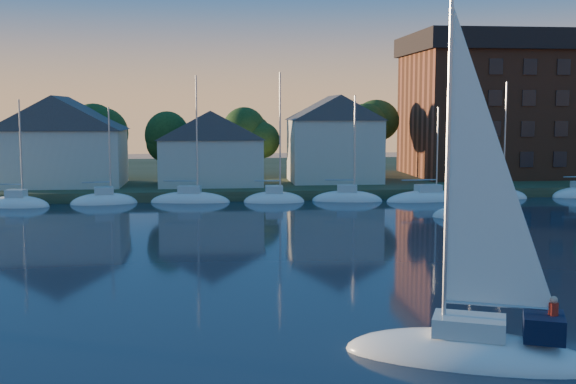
{
  "coord_description": "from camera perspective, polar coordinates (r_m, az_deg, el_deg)",
  "views": [
    {
      "loc": [
        -6.15,
        -22.06,
        9.22
      ],
      "look_at": [
        -1.35,
        22.0,
        4.13
      ],
      "focal_mm": 45.0,
      "sensor_mm": 36.0,
      "label": 1
    }
  ],
  "objects": [
    {
      "name": "moored_fleet",
      "position": [
        71.67,
        -4.45,
        -0.78
      ],
      "size": [
        79.5,
        2.4,
        12.05
      ],
      "color": "white",
      "rests_on": "ground"
    },
    {
      "name": "clubhouse_east",
      "position": [
        82.35,
        3.68,
        4.3
      ],
      "size": [
        10.5,
        8.4,
        9.8
      ],
      "color": "beige",
      "rests_on": "shoreline_land"
    },
    {
      "name": "wooden_dock",
      "position": [
        74.88,
        -1.47,
        -0.52
      ],
      "size": [
        120.0,
        3.0,
        1.0
      ],
      "primitive_type": "cube",
      "color": "brown",
      "rests_on": "ground"
    },
    {
      "name": "drifting_sailboat_right",
      "position": [
        62.82,
        13.87,
        -1.99
      ],
      "size": [
        5.9,
        4.86,
        9.63
      ],
      "rotation": [
        0.0,
        0.0,
        -0.59
      ],
      "color": "white",
      "rests_on": "ground"
    },
    {
      "name": "tree_line",
      "position": [
        85.47,
        -0.76,
        5.18
      ],
      "size": [
        93.4,
        5.4,
        8.9
      ],
      "color": "#372819",
      "rests_on": "shoreline_land"
    },
    {
      "name": "clubhouse_west",
      "position": [
        81.68,
        -17.45,
        3.95
      ],
      "size": [
        13.65,
        9.45,
        9.64
      ],
      "color": "beige",
      "rests_on": "shoreline_land"
    },
    {
      "name": "clubhouse_centre",
      "position": [
        79.16,
        -6.12,
        3.56
      ],
      "size": [
        11.55,
        8.4,
        8.08
      ],
      "color": "beige",
      "rests_on": "shoreline_land"
    },
    {
      "name": "hero_sailboat",
      "position": [
        27.98,
        14.39,
        -11.61
      ],
      "size": [
        9.66,
        6.34,
        14.36
      ],
      "rotation": [
        0.0,
        0.0,
        2.74
      ],
      "color": "white",
      "rests_on": "ground"
    },
    {
      "name": "shoreline_land",
      "position": [
        97.69,
        -2.59,
        1.13
      ],
      "size": [
        160.0,
        50.0,
        2.0
      ],
      "primitive_type": "cube",
      "color": "#333E24",
      "rests_on": "ground"
    },
    {
      "name": "condo_block",
      "position": [
        95.82,
        18.67,
        6.55
      ],
      "size": [
        31.0,
        17.0,
        17.4
      ],
      "color": "brown",
      "rests_on": "shoreline_land"
    }
  ]
}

